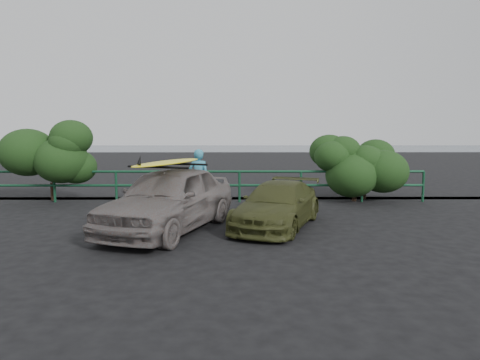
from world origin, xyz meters
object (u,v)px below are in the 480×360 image
object	(u,v)px
sedan	(169,199)
olive_vehicle	(278,205)
guardrail	(209,186)
surfboard	(169,162)
man	(199,178)

from	to	relation	value
sedan	olive_vehicle	bearing A→B (deg)	28.74
guardrail	surfboard	world-z (taller)	surfboard
surfboard	olive_vehicle	bearing A→B (deg)	28.74
sedan	man	world-z (taller)	man
sedan	surfboard	distance (m)	0.84
man	surfboard	distance (m)	3.26
olive_vehicle	sedan	bearing A→B (deg)	-149.00
guardrail	man	xyz separation A→B (m)	(-0.23, -0.90, 0.36)
guardrail	sedan	distance (m)	4.11
sedan	man	size ratio (longest dim) A/B	2.47
man	guardrail	bearing A→B (deg)	-89.31
sedan	man	bearing A→B (deg)	102.40
guardrail	man	world-z (taller)	man
guardrail	sedan	world-z (taller)	sedan
surfboard	sedan	bearing A→B (deg)	19.74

